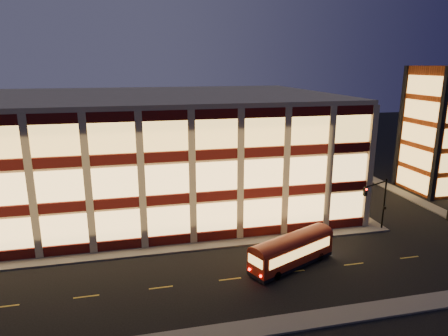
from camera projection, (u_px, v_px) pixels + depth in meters
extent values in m
plane|color=black|center=(177.00, 253.00, 39.69)|extent=(200.00, 200.00, 0.00)
cube|color=#514F4C|center=(146.00, 251.00, 39.96)|extent=(54.00, 2.00, 0.15)
cube|color=#514F4C|center=(315.00, 187.00, 60.70)|extent=(2.00, 30.00, 0.15)
cube|color=#514F4C|center=(379.00, 182.00, 63.10)|extent=(2.00, 30.00, 0.15)
cube|color=tan|center=(138.00, 151.00, 53.28)|extent=(50.00, 30.00, 14.00)
cube|color=tan|center=(135.00, 96.00, 51.45)|extent=(50.40, 30.40, 0.50)
cube|color=#470C0A|center=(145.00, 242.00, 40.65)|extent=(50.10, 0.25, 1.00)
cube|color=#EBB462|center=(144.00, 223.00, 40.13)|extent=(49.00, 0.20, 3.00)
cube|color=#470C0A|center=(310.00, 184.00, 60.36)|extent=(0.25, 30.10, 1.00)
cube|color=#EBB462|center=(310.00, 170.00, 59.83)|extent=(0.20, 29.00, 3.00)
cube|color=#470C0A|center=(143.00, 201.00, 39.53)|extent=(50.10, 0.25, 1.00)
cube|color=#EBB462|center=(142.00, 181.00, 39.02)|extent=(49.00, 0.20, 3.00)
cube|color=#470C0A|center=(311.00, 156.00, 59.25)|extent=(0.25, 30.10, 1.00)
cube|color=#EBB462|center=(312.00, 142.00, 58.71)|extent=(0.20, 29.00, 3.00)
cube|color=#470C0A|center=(140.00, 158.00, 38.41)|extent=(50.10, 0.25, 1.00)
cube|color=#EBB462|center=(139.00, 137.00, 37.90)|extent=(49.00, 0.20, 3.00)
cube|color=#470C0A|center=(313.00, 126.00, 58.13)|extent=(0.25, 30.10, 1.00)
cube|color=#EBB462|center=(314.00, 112.00, 57.59)|extent=(0.20, 29.00, 3.00)
cube|color=#8C3814|center=(443.00, 130.00, 57.42)|extent=(8.00, 8.00, 18.00)
cube|color=black|center=(439.00, 136.00, 52.78)|extent=(0.60, 0.60, 18.00)
cube|color=black|center=(401.00, 127.00, 60.32)|extent=(0.60, 0.60, 18.00)
cube|color=black|center=(446.00, 125.00, 62.07)|extent=(0.60, 0.60, 18.00)
cube|color=#F8BA56|center=(412.00, 180.00, 58.36)|extent=(0.16, 6.60, 2.60)
cube|color=#F8BA56|center=(415.00, 157.00, 57.50)|extent=(0.16, 6.60, 2.60)
cube|color=#F8BA56|center=(418.00, 134.00, 56.64)|extent=(0.16, 6.60, 2.60)
cube|color=#F8BA56|center=(421.00, 110.00, 55.78)|extent=(0.16, 6.60, 2.60)
cube|color=#F8BA56|center=(424.00, 85.00, 54.91)|extent=(0.16, 6.60, 2.60)
cylinder|color=black|center=(384.00, 204.00, 44.80)|extent=(0.18, 0.18, 6.00)
cylinder|color=black|center=(376.00, 184.00, 43.03)|extent=(3.56, 1.63, 0.14)
cube|color=black|center=(365.00, 192.00, 42.07)|extent=(0.32, 0.32, 0.95)
sphere|color=#FF0C05|center=(366.00, 189.00, 41.82)|extent=(0.20, 0.20, 0.20)
cube|color=black|center=(385.00, 208.00, 44.71)|extent=(0.25, 0.18, 0.28)
cube|color=maroon|center=(292.00, 250.00, 36.90)|extent=(9.15, 5.82, 2.08)
cube|color=black|center=(291.00, 262.00, 37.21)|extent=(9.15, 5.82, 0.32)
cylinder|color=black|center=(277.00, 276.00, 34.71)|extent=(0.85, 0.59, 0.81)
cylinder|color=black|center=(261.00, 267.00, 36.24)|extent=(0.85, 0.59, 0.81)
cylinder|color=black|center=(320.00, 257.00, 38.13)|extent=(0.85, 0.59, 0.81)
cylinder|color=black|center=(304.00, 249.00, 39.65)|extent=(0.85, 0.59, 0.81)
cube|color=#F8BA56|center=(301.00, 252.00, 35.94)|extent=(7.25, 3.37, 0.90)
cube|color=#F8BA56|center=(283.00, 243.00, 37.71)|extent=(7.25, 3.37, 0.90)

